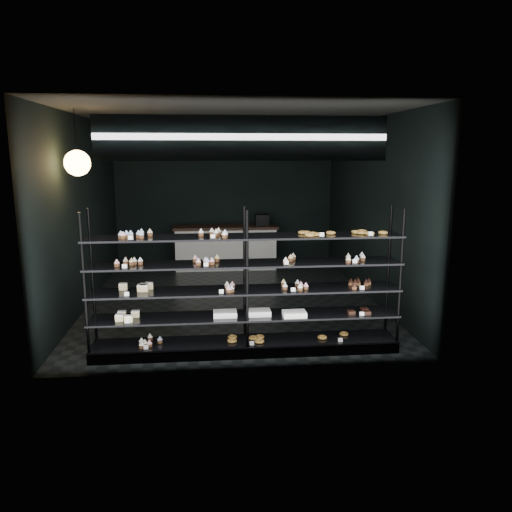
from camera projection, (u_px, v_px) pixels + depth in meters
name	position (u px, v px, depth m)	size (l,w,h in m)	color
room	(231.00, 211.00, 8.67)	(5.01, 6.01, 3.20)	black
display_shelf	(244.00, 306.00, 6.48)	(4.00, 0.50, 1.91)	black
signage	(243.00, 138.00, 5.58)	(3.30, 0.05, 0.50)	#0B1C38
pendant_lamp	(77.00, 163.00, 6.93)	(0.36, 0.36, 0.91)	black
service_counter	(226.00, 247.00, 11.33)	(2.33, 0.65, 1.23)	silver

